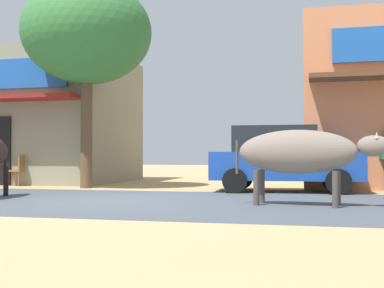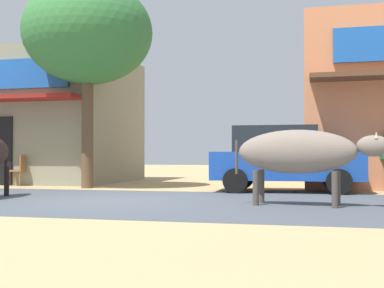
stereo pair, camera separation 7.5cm
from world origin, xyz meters
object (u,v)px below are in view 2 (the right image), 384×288
(cow_far_dark, at_px, (300,152))
(roadside_tree, at_px, (88,33))
(parked_hatchback_car, at_px, (283,158))
(cafe_chair_by_doorway, at_px, (20,169))

(cow_far_dark, bearing_deg, roadside_tree, 147.39)
(parked_hatchback_car, xyz_separation_m, cafe_chair_by_doorway, (-7.86, 0.64, -0.33))
(roadside_tree, xyz_separation_m, cow_far_dark, (5.96, -3.81, -3.39))
(roadside_tree, bearing_deg, cafe_chair_by_doorway, 168.91)
(parked_hatchback_car, distance_m, cafe_chair_by_doorway, 7.89)
(roadside_tree, xyz_separation_m, cafe_chair_by_doorway, (-2.43, 0.48, -3.84))
(parked_hatchback_car, height_order, cow_far_dark, parked_hatchback_car)
(cow_far_dark, bearing_deg, parked_hatchback_car, 98.23)
(parked_hatchback_car, xyz_separation_m, cow_far_dark, (0.53, -3.65, 0.12))
(roadside_tree, distance_m, cafe_chair_by_doorway, 4.57)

